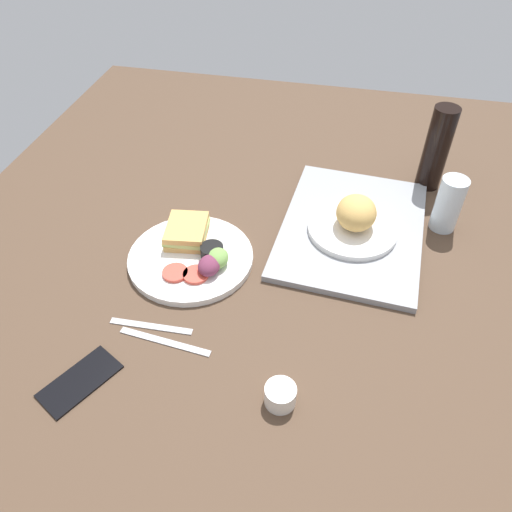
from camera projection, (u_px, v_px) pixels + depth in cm
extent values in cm
cube|color=#4C3828|center=(245.00, 266.00, 114.11)|extent=(190.00, 150.00, 3.00)
cube|color=gray|center=(352.00, 228.00, 120.11)|extent=(47.27, 36.16, 1.60)
cylinder|color=white|center=(352.00, 229.00, 117.65)|extent=(21.15, 21.15, 1.40)
ellipsoid|color=tan|center=(356.00, 213.00, 115.10)|extent=(10.86, 9.38, 7.41)
cylinder|color=white|center=(191.00, 258.00, 112.62)|extent=(28.33, 28.33, 1.60)
cube|color=tan|center=(187.00, 235.00, 115.99)|extent=(12.12, 10.41, 1.40)
cube|color=#B2C66B|center=(187.00, 231.00, 115.16)|extent=(11.69, 9.85, 1.00)
cube|color=tan|center=(186.00, 228.00, 114.33)|extent=(12.10, 10.39, 1.40)
cylinder|color=#D14738|center=(175.00, 273.00, 107.50)|extent=(5.60, 5.60, 0.80)
cylinder|color=#D14738|center=(196.00, 275.00, 107.11)|extent=(5.60, 5.60, 0.80)
cylinder|color=black|center=(212.00, 252.00, 110.77)|extent=(5.20, 5.20, 3.00)
cylinder|color=#EFEACC|center=(212.00, 248.00, 110.02)|extent=(4.26, 4.26, 0.60)
ellipsoid|color=#729E4C|center=(217.00, 258.00, 108.78)|extent=(6.00, 4.80, 3.60)
ellipsoid|color=#6B2D47|center=(209.00, 265.00, 107.15)|extent=(6.00, 4.80, 3.60)
cylinder|color=silver|center=(448.00, 204.00, 117.07)|extent=(6.23, 6.23, 13.86)
cylinder|color=black|center=(437.00, 149.00, 126.81)|extent=(6.40, 6.40, 22.52)
cylinder|color=silver|center=(280.00, 395.00, 85.93)|extent=(5.60, 5.60, 4.00)
cube|color=#B7B7BC|center=(151.00, 326.00, 99.16)|extent=(2.03, 17.04, 0.50)
cube|color=#B7B7BC|center=(165.00, 341.00, 96.43)|extent=(3.27, 19.05, 0.50)
cube|color=black|center=(80.00, 380.00, 89.92)|extent=(16.09, 13.20, 0.80)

